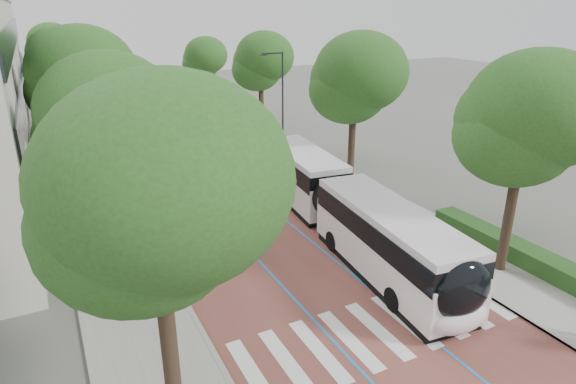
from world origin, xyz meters
The scene contains 18 objects.
ground centered at (0.00, 0.00, 0.00)m, with size 160.00×160.00×0.00m, color #51544C.
road centered at (0.00, 40.00, 0.01)m, with size 11.00×140.00×0.02m, color brown.
sidewalk_left centered at (-7.50, 40.00, 0.06)m, with size 4.00×140.00×0.12m, color gray.
sidewalk_right centered at (7.50, 40.00, 0.06)m, with size 4.00×140.00×0.12m, color gray.
kerb_left centered at (-5.60, 40.00, 0.06)m, with size 0.20×140.00×0.14m, color gray.
kerb_right centered at (5.60, 40.00, 0.06)m, with size 0.20×140.00×0.14m, color gray.
zebra_crossing centered at (0.20, 1.00, 0.03)m, with size 10.55×3.60×0.01m.
lane_line_left centered at (-1.60, 40.00, 0.02)m, with size 0.12×126.00×0.01m, color #246FB7.
lane_line_right centered at (1.60, 40.00, 0.02)m, with size 0.12×126.00×0.01m, color #246FB7.
hedge centered at (9.10, 0.00, 0.52)m, with size 1.20×14.00×0.80m, color #1C3F15.
streetlight_far centered at (6.62, 22.00, 4.82)m, with size 1.82×0.20×8.00m.
lamp_post_left centered at (-6.10, 8.00, 4.12)m, with size 0.14×0.14×8.00m, color #2B2B2D.
trees_left centered at (-7.50, 24.73, 6.75)m, with size 5.86×60.67×9.74m.
trees_right centered at (7.70, 18.98, 6.49)m, with size 5.71×47.27×9.30m.
lead_bus centered at (3.24, 7.70, 1.63)m, with size 4.38×18.55×3.20m.
bus_queued_0 centered at (2.22, 23.49, 1.62)m, with size 2.74×12.44×3.20m.
bus_queued_1 centered at (2.18, 37.29, 1.62)m, with size 3.20×12.52×3.20m.
bus_queued_2 centered at (2.52, 50.53, 1.62)m, with size 2.69×12.43×3.20m.
Camera 1 is at (-9.42, -10.53, 11.02)m, focal length 30.00 mm.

